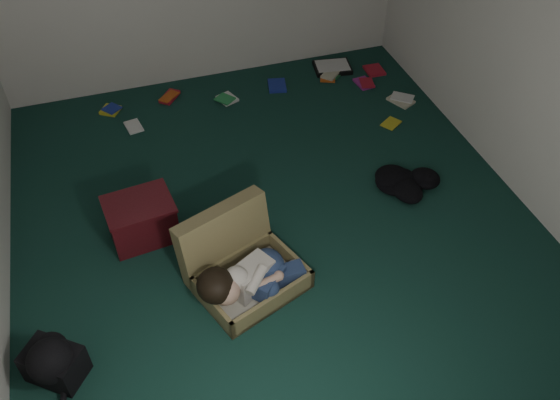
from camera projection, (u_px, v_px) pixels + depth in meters
floor at (274, 219)px, 4.71m from camera, size 4.50×4.50×0.00m
wall_front at (449, 381)px, 2.27m from camera, size 4.50×0.00×4.50m
wall_right at (537, 32)px, 4.26m from camera, size 0.00×4.50×4.50m
suitcase at (240, 263)px, 4.18m from camera, size 0.91×0.90×0.52m
person at (249, 278)px, 4.03m from camera, size 0.79×0.41×0.32m
maroon_bin at (141, 219)px, 4.47m from camera, size 0.54×0.45×0.34m
backpack at (54, 363)px, 3.64m from camera, size 0.55×0.54×0.26m
clothing_pile at (410, 180)px, 4.96m from camera, size 0.44×0.37×0.13m
paper_tray at (332, 67)px, 6.32m from camera, size 0.42×0.34×0.05m
book_scatter at (285, 94)px, 5.98m from camera, size 2.98×1.32×0.02m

